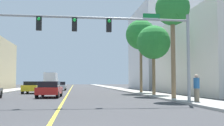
{
  "coord_description": "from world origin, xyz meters",
  "views": [
    {
      "loc": [
        0.83,
        -6.98,
        1.44
      ],
      "look_at": [
        4.54,
        20.79,
        3.33
      ],
      "focal_mm": 44.38,
      "sensor_mm": 36.0,
      "label": 1
    }
  ],
  "objects_px": {
    "delivery_truck": "(51,80)",
    "palm_mid": "(153,43)",
    "car_blue": "(45,86)",
    "car_red": "(50,89)",
    "palm_far": "(141,35)",
    "pedestrian": "(197,88)",
    "palm_near": "(172,10)",
    "car_yellow": "(32,87)",
    "car_silver": "(61,86)",
    "traffic_signal_mast": "(121,33)"
  },
  "relations": [
    {
      "from": "car_red",
      "to": "pedestrian",
      "type": "height_order",
      "value": "pedestrian"
    },
    {
      "from": "palm_mid",
      "to": "car_yellow",
      "type": "relative_size",
      "value": 1.76
    },
    {
      "from": "palm_mid",
      "to": "delivery_truck",
      "type": "relative_size",
      "value": 0.93
    },
    {
      "from": "palm_far",
      "to": "car_red",
      "type": "bearing_deg",
      "value": -145.08
    },
    {
      "from": "palm_far",
      "to": "pedestrian",
      "type": "relative_size",
      "value": 5.07
    },
    {
      "from": "car_blue",
      "to": "car_silver",
      "type": "height_order",
      "value": "car_silver"
    },
    {
      "from": "traffic_signal_mast",
      "to": "car_silver",
      "type": "height_order",
      "value": "traffic_signal_mast"
    },
    {
      "from": "car_yellow",
      "to": "car_blue",
      "type": "bearing_deg",
      "value": 92.07
    },
    {
      "from": "pedestrian",
      "to": "palm_far",
      "type": "bearing_deg",
      "value": -171.31
    },
    {
      "from": "car_red",
      "to": "delivery_truck",
      "type": "height_order",
      "value": "delivery_truck"
    },
    {
      "from": "delivery_truck",
      "to": "car_silver",
      "type": "bearing_deg",
      "value": -77.52
    },
    {
      "from": "palm_near",
      "to": "car_yellow",
      "type": "distance_m",
      "value": 19.86
    },
    {
      "from": "delivery_truck",
      "to": "palm_far",
      "type": "bearing_deg",
      "value": -63.3
    },
    {
      "from": "traffic_signal_mast",
      "to": "pedestrian",
      "type": "relative_size",
      "value": 7.01
    },
    {
      "from": "palm_far",
      "to": "car_silver",
      "type": "bearing_deg",
      "value": 126.84
    },
    {
      "from": "pedestrian",
      "to": "palm_mid",
      "type": "bearing_deg",
      "value": -170.9
    },
    {
      "from": "traffic_signal_mast",
      "to": "pedestrian",
      "type": "bearing_deg",
      "value": -0.9
    },
    {
      "from": "car_yellow",
      "to": "pedestrian",
      "type": "bearing_deg",
      "value": -51.4
    },
    {
      "from": "car_blue",
      "to": "car_red",
      "type": "relative_size",
      "value": 1.05
    },
    {
      "from": "car_blue",
      "to": "car_red",
      "type": "distance_m",
      "value": 23.7
    },
    {
      "from": "palm_mid",
      "to": "palm_near",
      "type": "bearing_deg",
      "value": -91.57
    },
    {
      "from": "traffic_signal_mast",
      "to": "palm_far",
      "type": "bearing_deg",
      "value": 72.08
    },
    {
      "from": "palm_mid",
      "to": "car_red",
      "type": "xyz_separation_m",
      "value": [
        -10.11,
        -1.13,
        -4.6
      ]
    },
    {
      "from": "car_blue",
      "to": "pedestrian",
      "type": "xyz_separation_m",
      "value": [
        12.9,
        -32.34,
        0.3
      ]
    },
    {
      "from": "palm_far",
      "to": "car_silver",
      "type": "height_order",
      "value": "palm_far"
    },
    {
      "from": "car_blue",
      "to": "traffic_signal_mast",
      "type": "bearing_deg",
      "value": -77.74
    },
    {
      "from": "car_silver",
      "to": "car_red",
      "type": "xyz_separation_m",
      "value": [
        0.08,
        -20.96,
        0.03
      ]
    },
    {
      "from": "palm_near",
      "to": "palm_far",
      "type": "height_order",
      "value": "palm_far"
    },
    {
      "from": "palm_far",
      "to": "car_red",
      "type": "distance_m",
      "value": 14.05
    },
    {
      "from": "car_yellow",
      "to": "palm_far",
      "type": "bearing_deg",
      "value": -4.88
    },
    {
      "from": "palm_near",
      "to": "pedestrian",
      "type": "bearing_deg",
      "value": -88.5
    },
    {
      "from": "traffic_signal_mast",
      "to": "palm_mid",
      "type": "height_order",
      "value": "palm_mid"
    },
    {
      "from": "traffic_signal_mast",
      "to": "car_blue",
      "type": "bearing_deg",
      "value": 103.89
    },
    {
      "from": "palm_far",
      "to": "car_red",
      "type": "relative_size",
      "value": 2.04
    },
    {
      "from": "traffic_signal_mast",
      "to": "car_silver",
      "type": "xyz_separation_m",
      "value": [
        -5.2,
        29.69,
        -3.77
      ]
    },
    {
      "from": "palm_near",
      "to": "palm_mid",
      "type": "height_order",
      "value": "palm_near"
    },
    {
      "from": "palm_near",
      "to": "palm_mid",
      "type": "distance_m",
      "value": 6.29
    },
    {
      "from": "car_blue",
      "to": "car_silver",
      "type": "bearing_deg",
      "value": -44.36
    },
    {
      "from": "car_silver",
      "to": "delivery_truck",
      "type": "relative_size",
      "value": 0.55
    },
    {
      "from": "palm_mid",
      "to": "car_yellow",
      "type": "height_order",
      "value": "palm_mid"
    },
    {
      "from": "car_blue",
      "to": "palm_mid",
      "type": "bearing_deg",
      "value": -61.56
    },
    {
      "from": "delivery_truck",
      "to": "palm_mid",
      "type": "bearing_deg",
      "value": -67.66
    },
    {
      "from": "traffic_signal_mast",
      "to": "car_yellow",
      "type": "bearing_deg",
      "value": 114.59
    },
    {
      "from": "car_blue",
      "to": "car_red",
      "type": "bearing_deg",
      "value": -84.71
    },
    {
      "from": "car_yellow",
      "to": "pedestrian",
      "type": "relative_size",
      "value": 2.25
    },
    {
      "from": "delivery_truck",
      "to": "traffic_signal_mast",
      "type": "bearing_deg",
      "value": -78.39
    },
    {
      "from": "palm_near",
      "to": "car_yellow",
      "type": "xyz_separation_m",
      "value": [
        -12.86,
        13.72,
        -6.39
      ]
    },
    {
      "from": "palm_mid",
      "to": "car_silver",
      "type": "bearing_deg",
      "value": 117.19
    },
    {
      "from": "car_silver",
      "to": "car_yellow",
      "type": "bearing_deg",
      "value": -103.17
    },
    {
      "from": "palm_near",
      "to": "car_yellow",
      "type": "bearing_deg",
      "value": 133.13
    }
  ]
}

